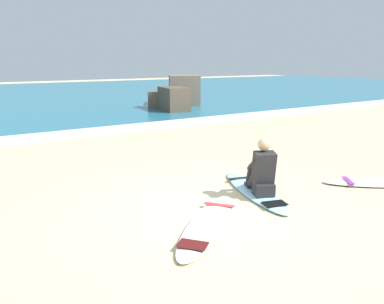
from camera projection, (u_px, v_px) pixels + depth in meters
name	position (u px, v px, depth m)	size (l,w,h in m)	color
ground_plane	(212.00, 209.00, 5.83)	(80.00, 80.00, 0.00)	beige
sea	(12.00, 97.00, 22.76)	(80.00, 28.00, 0.10)	teal
breaking_foam	(79.00, 133.00, 11.57)	(80.00, 0.90, 0.11)	white
surfboard_main	(255.00, 191.00, 6.53)	(1.14, 2.31, 0.08)	#9ED1E5
surfer_seated	(262.00, 172.00, 6.24)	(0.59, 0.77, 0.95)	#232326
surfboard_spare_near	(208.00, 223.00, 5.22)	(2.07, 1.84, 0.08)	white
surfboard_spare_far	(380.00, 183.00, 6.95)	(1.98, 1.63, 0.08)	silver
rock_outcrop_distant	(179.00, 94.00, 17.86)	(3.33, 3.65, 1.53)	brown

